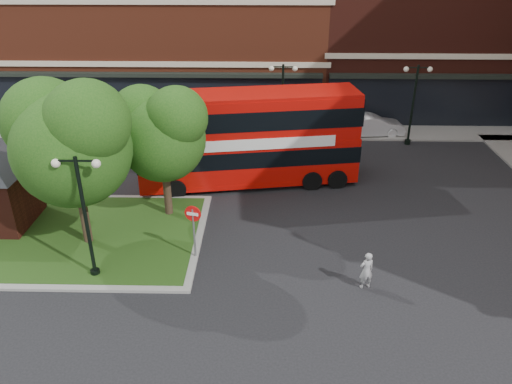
{
  "coord_description": "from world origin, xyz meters",
  "views": [
    {
      "loc": [
        1.04,
        -15.37,
        11.62
      ],
      "look_at": [
        0.62,
        3.59,
        2.0
      ],
      "focal_mm": 35.0,
      "sensor_mm": 36.0,
      "label": 1
    }
  ],
  "objects_px": {
    "bus": "(248,133)",
    "woman": "(366,270)",
    "car_silver": "(149,124)",
    "car_white": "(371,125)"
  },
  "relations": [
    {
      "from": "woman",
      "to": "car_silver",
      "type": "bearing_deg",
      "value": -73.14
    },
    {
      "from": "car_white",
      "to": "woman",
      "type": "bearing_deg",
      "value": 162.98
    },
    {
      "from": "bus",
      "to": "car_silver",
      "type": "relative_size",
      "value": 2.77
    },
    {
      "from": "bus",
      "to": "car_silver",
      "type": "height_order",
      "value": "bus"
    },
    {
      "from": "woman",
      "to": "car_white",
      "type": "xyz_separation_m",
      "value": [
        3.15,
        16.24,
        -0.05
      ]
    },
    {
      "from": "woman",
      "to": "car_white",
      "type": "relative_size",
      "value": 0.35
    },
    {
      "from": "car_silver",
      "to": "bus",
      "type": "bearing_deg",
      "value": -135.86
    },
    {
      "from": "woman",
      "to": "car_silver",
      "type": "height_order",
      "value": "woman"
    },
    {
      "from": "bus",
      "to": "woman",
      "type": "bearing_deg",
      "value": -71.79
    },
    {
      "from": "car_silver",
      "to": "car_white",
      "type": "height_order",
      "value": "car_silver"
    }
  ]
}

